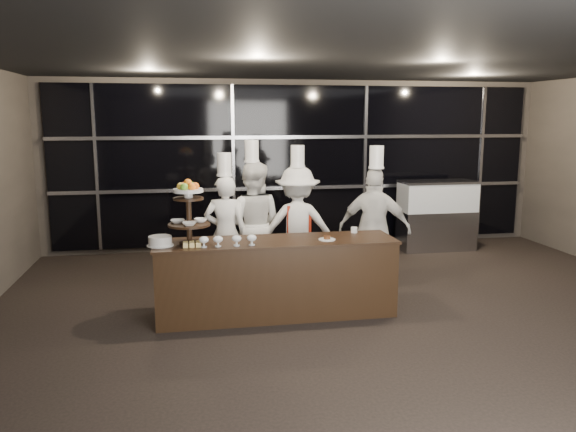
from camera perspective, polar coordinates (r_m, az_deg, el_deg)
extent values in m
plane|color=black|center=(5.81, 11.39, -14.01)|extent=(10.00, 10.00, 0.00)
plane|color=black|center=(5.36, 12.53, 16.79)|extent=(10.00, 10.00, 0.00)
plane|color=#473F38|center=(10.15, 1.17, 5.23)|extent=(9.00, 0.00, 9.00)
cube|color=black|center=(10.09, 1.24, 5.20)|extent=(8.60, 0.04, 2.80)
cube|color=#A5A5AA|center=(10.09, 1.29, 2.91)|extent=(8.60, 0.06, 0.06)
cube|color=#A5A5AA|center=(10.02, 1.31, 8.02)|extent=(8.60, 0.06, 0.06)
cube|color=#A5A5AA|center=(9.97, -18.91, 4.60)|extent=(0.05, 0.05, 2.80)
cube|color=#A5A5AA|center=(9.89, -5.57, 5.05)|extent=(0.05, 0.05, 2.80)
cube|color=#A5A5AA|center=(10.38, 7.81, 5.24)|extent=(0.05, 0.05, 2.80)
cube|color=#A5A5AA|center=(11.31, 19.00, 5.17)|extent=(0.05, 0.05, 2.80)
cube|color=black|center=(6.72, -1.22, -6.38)|extent=(2.80, 0.70, 0.90)
cube|color=black|center=(6.61, -1.24, -2.59)|extent=(2.84, 0.74, 0.03)
cylinder|color=black|center=(6.52, -9.95, -2.64)|extent=(0.24, 0.24, 0.03)
cylinder|color=black|center=(6.46, -10.04, 0.26)|extent=(0.06, 0.06, 0.70)
cylinder|color=black|center=(6.48, -10.01, -0.87)|extent=(0.48, 0.48, 0.02)
cylinder|color=black|center=(6.43, -10.09, 1.75)|extent=(0.34, 0.34, 0.02)
cylinder|color=white|center=(6.42, -10.10, 2.13)|extent=(0.10, 0.10, 0.06)
cylinder|color=white|center=(6.42, -10.11, 2.57)|extent=(0.34, 0.34, 0.04)
sphere|color=#E35D13|center=(6.41, -9.41, 3.01)|extent=(0.09, 0.09, 0.09)
sphere|color=#59A229|center=(6.48, -9.78, 3.07)|extent=(0.09, 0.09, 0.09)
sphere|color=#FF5615|center=(6.48, -10.48, 3.05)|extent=(0.09, 0.09, 0.09)
sphere|color=gold|center=(6.41, -10.84, 2.96)|extent=(0.09, 0.09, 0.09)
sphere|color=#67A62A|center=(6.34, -10.48, 2.90)|extent=(0.09, 0.09, 0.09)
sphere|color=orange|center=(6.34, -9.76, 2.92)|extent=(0.09, 0.09, 0.09)
sphere|color=orange|center=(6.41, -10.14, 3.34)|extent=(0.09, 0.09, 0.09)
imported|color=white|center=(6.53, -11.16, -0.53)|extent=(0.16, 0.16, 0.04)
imported|color=white|center=(6.53, -8.88, -0.44)|extent=(0.15, 0.15, 0.05)
imported|color=white|center=(6.36, -10.00, -0.79)|extent=(0.16, 0.16, 0.04)
cylinder|color=silver|center=(6.31, -8.54, -3.11)|extent=(0.07, 0.07, 0.01)
cylinder|color=silver|center=(6.30, -8.55, -2.84)|extent=(0.02, 0.02, 0.05)
ellipsoid|color=silver|center=(6.29, -8.56, -2.41)|extent=(0.11, 0.11, 0.08)
ellipsoid|color=green|center=(6.29, -8.56, -2.37)|extent=(0.08, 0.08, 0.05)
cylinder|color=silver|center=(6.32, -7.12, -3.06)|extent=(0.07, 0.07, 0.01)
cylinder|color=silver|center=(6.31, -7.12, -2.79)|extent=(0.02, 0.02, 0.05)
ellipsoid|color=silver|center=(6.30, -7.13, -2.36)|extent=(0.11, 0.11, 0.08)
ellipsoid|color=red|center=(6.30, -7.13, -2.32)|extent=(0.08, 0.08, 0.05)
cylinder|color=silver|center=(6.33, -5.24, -3.00)|extent=(0.07, 0.07, 0.01)
cylinder|color=silver|center=(6.32, -5.25, -2.72)|extent=(0.02, 0.02, 0.05)
ellipsoid|color=silver|center=(6.31, -5.25, -2.30)|extent=(0.11, 0.11, 0.08)
ellipsoid|color=beige|center=(6.31, -5.25, -2.25)|extent=(0.08, 0.08, 0.05)
cylinder|color=silver|center=(6.35, -3.70, -2.94)|extent=(0.07, 0.07, 0.01)
cylinder|color=silver|center=(6.34, -3.71, -2.67)|extent=(0.02, 0.02, 0.05)
ellipsoid|color=silver|center=(6.33, -3.71, -2.24)|extent=(0.11, 0.11, 0.08)
ellipsoid|color=#473212|center=(6.33, -3.71, -2.20)|extent=(0.08, 0.08, 0.05)
cylinder|color=white|center=(6.48, -12.84, -2.91)|extent=(0.30, 0.30, 0.01)
cylinder|color=silver|center=(6.47, -12.86, -2.44)|extent=(0.26, 0.26, 0.10)
cube|color=#F1D576|center=(6.32, -10.37, -2.94)|extent=(0.05, 0.06, 0.05)
cube|color=#F1D576|center=(6.32, -9.73, -2.92)|extent=(0.06, 0.06, 0.05)
cube|color=#F1D576|center=(6.32, -9.10, -2.90)|extent=(0.06, 0.06, 0.05)
cube|color=#F1D576|center=(6.39, -10.37, -2.80)|extent=(0.05, 0.06, 0.05)
cube|color=#F1D576|center=(6.39, -9.74, -2.78)|extent=(0.06, 0.06, 0.05)
cube|color=#F1D576|center=(6.39, -9.11, -2.76)|extent=(0.06, 0.06, 0.05)
cylinder|color=white|center=(6.63, 3.97, -2.39)|extent=(0.20, 0.20, 0.01)
cylinder|color=#4C2814|center=(6.62, 3.98, -2.17)|extent=(0.08, 0.08, 0.04)
cylinder|color=white|center=(7.07, 6.73, -1.41)|extent=(0.08, 0.08, 0.07)
cube|color=#A5A5AA|center=(10.40, 14.79, -1.40)|extent=(1.32, 0.56, 0.70)
cube|color=silver|center=(10.30, 14.94, 1.88)|extent=(1.32, 0.56, 0.50)
cube|color=#FFC67F|center=(10.30, 14.94, 1.88)|extent=(1.22, 0.47, 0.40)
cube|color=#A5A5AA|center=(10.27, 15.01, 3.37)|extent=(1.33, 0.58, 0.04)
imported|color=white|center=(7.63, -6.35, -1.80)|extent=(0.63, 0.47, 1.58)
cylinder|color=white|center=(7.50, -6.49, 5.27)|extent=(0.19, 0.19, 0.30)
cylinder|color=white|center=(7.51, -6.47, 4.17)|extent=(0.21, 0.21, 0.03)
imported|color=white|center=(7.84, -3.62, -0.84)|extent=(1.00, 0.88, 1.75)
cylinder|color=white|center=(7.71, -3.70, 6.63)|extent=(0.19, 0.19, 0.30)
cylinder|color=white|center=(7.72, -3.69, 5.56)|extent=(0.21, 0.21, 0.03)
imported|color=white|center=(7.90, 0.96, -1.02)|extent=(1.16, 0.79, 1.67)
cylinder|color=white|center=(7.78, 0.98, 6.12)|extent=(0.19, 0.19, 0.30)
cylinder|color=white|center=(7.79, 0.98, 5.05)|extent=(0.21, 0.21, 0.03)
cube|color=#9C1D0C|center=(7.79, 1.13, -1.18)|extent=(0.34, 0.03, 0.62)
imported|color=silver|center=(7.77, 8.79, -1.31)|extent=(1.06, 0.79, 1.67)
cylinder|color=white|center=(7.64, 8.99, 5.97)|extent=(0.19, 0.19, 0.30)
cylinder|color=white|center=(7.65, 8.96, 4.88)|extent=(0.21, 0.21, 0.03)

